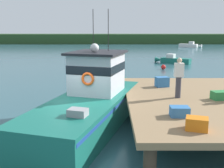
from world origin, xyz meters
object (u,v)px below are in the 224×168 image
object	(u,v)px
deckhand_further_back	(178,77)
crate_stack_near_edge	(197,124)
crate_stack_mid_dock	(179,112)
moored_boat_mid_harbor	(173,60)
moored_boat_far_left	(190,45)
main_fishing_boat	(92,100)
mooring_buoy_spare_mooring	(163,67)
moored_boat_off_the_point	(103,59)
crate_single_far	(162,82)
crate_single_by_cleat	(219,95)

from	to	relation	value
deckhand_further_back	crate_stack_near_edge	bearing A→B (deg)	-95.07
crate_stack_mid_dock	moored_boat_mid_harbor	world-z (taller)	crate_stack_mid_dock
deckhand_further_back	moored_boat_far_left	size ratio (longest dim) A/B	0.37
deckhand_further_back	main_fishing_boat	bearing A→B (deg)	174.55
crate_stack_mid_dock	moored_boat_mid_harbor	xyz separation A→B (m)	(4.86, 23.07, -1.00)
mooring_buoy_spare_mooring	moored_boat_far_left	bearing A→B (deg)	70.25
deckhand_further_back	moored_boat_mid_harbor	distance (m)	21.15
main_fishing_boat	moored_boat_far_left	xyz separation A→B (m)	(17.07, 46.72, -0.60)
moored_boat_mid_harbor	moored_boat_far_left	world-z (taller)	moored_boat_far_left
moored_boat_mid_harbor	mooring_buoy_spare_mooring	size ratio (longest dim) A/B	8.56
crate_stack_near_edge	crate_stack_mid_dock	xyz separation A→B (m)	(-0.20, 1.19, -0.02)
moored_boat_far_left	moored_boat_mid_harbor	bearing A→B (deg)	-109.22
main_fishing_boat	moored_boat_mid_harbor	size ratio (longest dim) A/B	2.51
moored_boat_far_left	mooring_buoy_spare_mooring	distance (m)	33.20
crate_stack_mid_dock	moored_boat_off_the_point	size ratio (longest dim) A/B	0.13
deckhand_further_back	crate_stack_mid_dock	bearing A→B (deg)	-101.99
crate_single_far	moored_boat_far_left	size ratio (longest dim) A/B	0.14
crate_stack_near_edge	mooring_buoy_spare_mooring	xyz separation A→B (m)	(2.66, 19.43, -1.15)
crate_single_by_cleat	crate_stack_mid_dock	size ratio (longest dim) A/B	1.00
deckhand_further_back	mooring_buoy_spare_mooring	distance (m)	16.08
crate_single_by_cleat	moored_boat_far_left	xyz separation A→B (m)	(11.97, 47.35, -0.96)
crate_stack_mid_dock	crate_single_by_cleat	bearing A→B (deg)	45.54
crate_single_far	moored_boat_mid_harbor	bearing A→B (deg)	75.98
moored_boat_far_left	crate_stack_mid_dock	bearing A→B (deg)	-105.88
moored_boat_off_the_point	mooring_buoy_spare_mooring	world-z (taller)	moored_boat_off_the_point
crate_single_far	crate_single_by_cleat	bearing A→B (deg)	-52.72
crate_single_far	mooring_buoy_spare_mooring	distance (m)	13.96
crate_single_by_cleat	crate_single_far	distance (m)	3.07
main_fishing_boat	crate_stack_near_edge	xyz separation A→B (m)	(3.19, -3.96, 0.37)
moored_boat_mid_harbor	main_fishing_boat	bearing A→B (deg)	-111.16
deckhand_further_back	moored_boat_far_left	bearing A→B (deg)	73.93
crate_stack_near_edge	crate_single_by_cleat	world-z (taller)	crate_stack_near_edge
moored_boat_off_the_point	moored_boat_far_left	bearing A→B (deg)	55.80
main_fishing_boat	moored_boat_mid_harbor	bearing A→B (deg)	68.84
main_fishing_boat	crate_stack_near_edge	size ratio (longest dim) A/B	16.51
main_fishing_boat	crate_stack_near_edge	distance (m)	5.10
crate_single_by_cleat	deckhand_further_back	distance (m)	1.76
main_fishing_boat	crate_single_far	xyz separation A→B (m)	(3.24, 1.81, 0.43)
deckhand_further_back	moored_boat_mid_harbor	bearing A→B (deg)	78.11
crate_single_by_cleat	main_fishing_boat	bearing A→B (deg)	172.93
crate_stack_mid_dock	crate_single_far	bearing A→B (deg)	86.89
main_fishing_boat	mooring_buoy_spare_mooring	xyz separation A→B (m)	(5.85, 15.47, -0.78)
main_fishing_boat	crate_stack_mid_dock	xyz separation A→B (m)	(2.99, -2.78, 0.36)
crate_single_far	mooring_buoy_spare_mooring	size ratio (longest dim) A/B	1.30
crate_stack_mid_dock	crate_single_far	xyz separation A→B (m)	(0.25, 4.58, 0.08)
crate_stack_mid_dock	moored_boat_far_left	xyz separation A→B (m)	(14.08, 49.50, -0.95)
mooring_buoy_spare_mooring	crate_single_by_cleat	bearing A→B (deg)	-92.68
moored_boat_off_the_point	crate_stack_mid_dock	bearing A→B (deg)	-82.51
moored_boat_mid_harbor	moored_boat_far_left	distance (m)	27.98
crate_stack_mid_dock	moored_boat_mid_harbor	size ratio (longest dim) A/B	0.15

